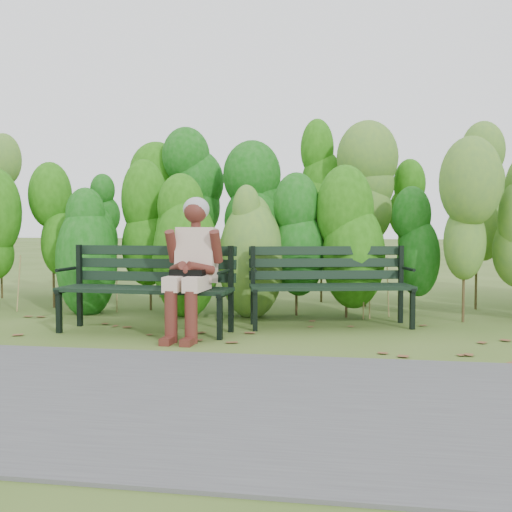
# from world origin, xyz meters

# --- Properties ---
(ground) EXTENTS (80.00, 80.00, 0.00)m
(ground) POSITION_xyz_m (0.00, 0.00, 0.00)
(ground) COLOR #39581B
(footpath) EXTENTS (60.00, 2.50, 0.01)m
(footpath) POSITION_xyz_m (0.00, -2.20, 0.01)
(footpath) COLOR #474749
(footpath) RESTS_ON ground
(hedge_band) EXTENTS (11.04, 1.67, 2.42)m
(hedge_band) POSITION_xyz_m (0.00, 1.86, 1.26)
(hedge_band) COLOR #47381E
(hedge_band) RESTS_ON ground
(leaf_litter) EXTENTS (6.00, 2.15, 0.01)m
(leaf_litter) POSITION_xyz_m (0.44, -0.10, 0.00)
(leaf_litter) COLOR brown
(leaf_litter) RESTS_ON ground
(bench_left) EXTENTS (1.75, 0.65, 0.86)m
(bench_left) POSITION_xyz_m (-1.04, 0.03, 0.51)
(bench_left) COLOR black
(bench_left) RESTS_ON ground
(bench_right) EXTENTS (1.77, 0.91, 0.84)m
(bench_right) POSITION_xyz_m (0.74, 0.67, 0.50)
(bench_right) COLOR black
(bench_right) RESTS_ON ground
(seated_woman) EXTENTS (0.55, 0.81, 1.34)m
(seated_woman) POSITION_xyz_m (-0.53, -0.17, 0.75)
(seated_woman) COLOR #C9AA95
(seated_woman) RESTS_ON ground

